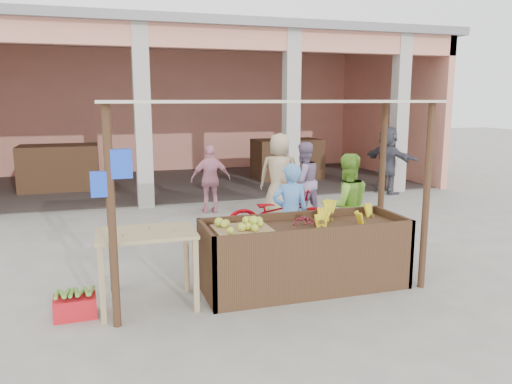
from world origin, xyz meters
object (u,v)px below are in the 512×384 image
object	(u,v)px
vendor_green	(346,203)
vendor_blue	(290,210)
red_crate	(75,307)
motorcycle	(278,215)
side_table	(146,244)
fruit_stall	(304,257)

from	to	relation	value
vendor_green	vendor_blue	bearing A→B (deg)	4.94
red_crate	motorcycle	size ratio (longest dim) A/B	0.24
red_crate	vendor_green	world-z (taller)	vendor_green
side_table	red_crate	distance (m)	1.04
fruit_stall	motorcycle	world-z (taller)	motorcycle
red_crate	vendor_blue	size ratio (longest dim) A/B	0.28
fruit_stall	side_table	distance (m)	2.01
fruit_stall	red_crate	size ratio (longest dim) A/B	5.74
fruit_stall	motorcycle	xyz separation A→B (m)	(0.37, 2.04, 0.08)
red_crate	fruit_stall	bearing A→B (deg)	-0.73
vendor_blue	motorcycle	world-z (taller)	vendor_blue
side_table	vendor_blue	xyz separation A→B (m)	(2.16, 0.99, 0.03)
motorcycle	vendor_green	bearing A→B (deg)	-135.56
red_crate	motorcycle	bearing A→B (deg)	31.56
fruit_stall	red_crate	bearing A→B (deg)	-178.59
vendor_blue	vendor_green	size ratio (longest dim) A/B	0.94
vendor_green	motorcycle	world-z (taller)	vendor_green
vendor_blue	fruit_stall	bearing A→B (deg)	90.09
side_table	motorcycle	distance (m)	3.13
motorcycle	side_table	bearing A→B (deg)	141.06
side_table	vendor_blue	world-z (taller)	vendor_blue
side_table	vendor_blue	distance (m)	2.37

